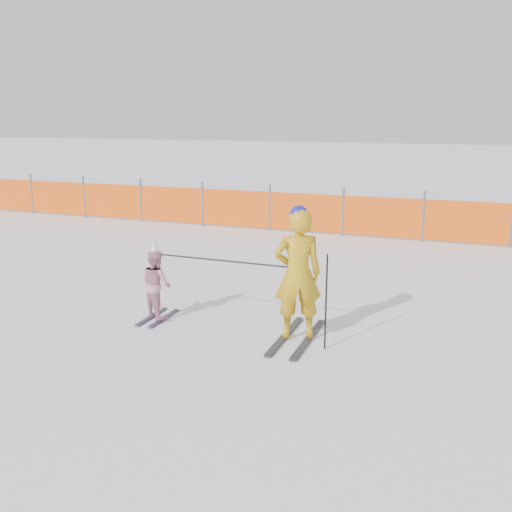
{
  "coord_description": "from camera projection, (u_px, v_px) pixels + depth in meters",
  "views": [
    {
      "loc": [
        2.88,
        -7.2,
        3.02
      ],
      "look_at": [
        0.0,
        0.5,
        1.0
      ],
      "focal_mm": 40.0,
      "sensor_mm": 36.0,
      "label": 1
    }
  ],
  "objects": [
    {
      "name": "child",
      "position": [
        156.0,
        283.0,
        8.61
      ],
      "size": [
        0.64,
        0.85,
        1.24
      ],
      "color": "black",
      "rests_on": "ground"
    },
    {
      "name": "safety_fence",
      "position": [
        230.0,
        208.0,
        15.78
      ],
      "size": [
        17.83,
        0.06,
        1.25
      ],
      "color": "#595960",
      "rests_on": "ground"
    },
    {
      "name": "ski_poles",
      "position": [
        262.0,
        276.0,
        7.85
      ],
      "size": [
        2.57,
        0.26,
        1.3
      ],
      "color": "black",
      "rests_on": "ground"
    },
    {
      "name": "ground",
      "position": [
        244.0,
        331.0,
        8.25
      ],
      "size": [
        120.0,
        120.0,
        0.0
      ],
      "primitive_type": "plane",
      "color": "white",
      "rests_on": "ground"
    },
    {
      "name": "adult",
      "position": [
        298.0,
        274.0,
        7.73
      ],
      "size": [
        0.77,
        1.52,
        1.88
      ],
      "color": "black",
      "rests_on": "ground"
    }
  ]
}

